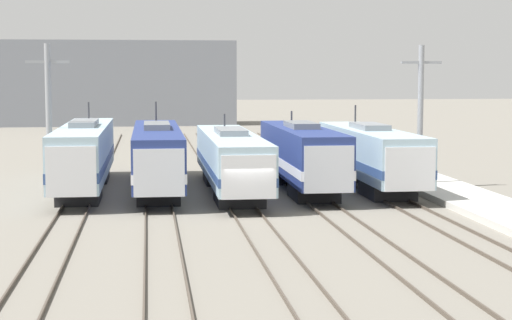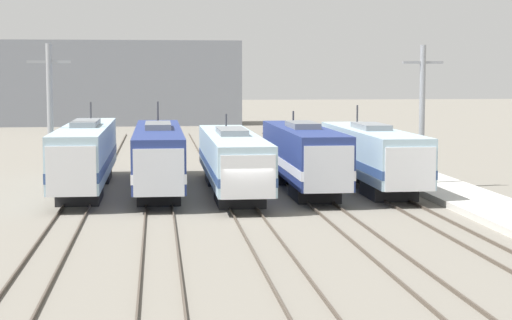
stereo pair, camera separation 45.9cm
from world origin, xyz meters
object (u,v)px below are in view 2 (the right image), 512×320
Objects in this scene: locomotive_center at (232,160)px; locomotive_center_left at (158,156)px; locomotive_far_left at (86,155)px; locomotive_far_right at (373,156)px; catenary_tower_left at (50,116)px; locomotive_center_right at (304,156)px; catenary_tower_right at (422,114)px.

locomotive_center_left is at bearing 160.89° from locomotive_center.
locomotive_far_left reaches higher than locomotive_far_right.
locomotive_far_left is at bearing 167.76° from locomotive_center.
catenary_tower_left reaches higher than locomotive_center.
locomotive_center is 1.11× the size of locomotive_far_right.
locomotive_center_right is 1.85× the size of catenary_tower_left.
locomotive_far_left is 2.14× the size of catenary_tower_left.
locomotive_center is 1.14× the size of locomotive_center_right.
catenary_tower_left is (-6.39, -0.84, 2.52)m from locomotive_center_left.
locomotive_center_right is 7.97m from catenary_tower_right.
catenary_tower_left reaches higher than locomotive_center_right.
locomotive_far_left is 13.45m from locomotive_center_right.
locomotive_far_right is at bearing -3.17° from locomotive_center_left.
locomotive_far_left is 1.16× the size of locomotive_center_right.
catenary_tower_right is (16.46, -0.84, 2.52)m from locomotive_center_left.
catenary_tower_right reaches higher than locomotive_far_right.
locomotive_far_right is at bearing 0.29° from catenary_tower_left.
catenary_tower_left reaches higher than locomotive_far_right.
catenary_tower_right is at bearing 2.42° from locomotive_center_right.
locomotive_far_left is 17.85m from locomotive_far_right.
catenary_tower_left is at bearing 180.00° from catenary_tower_right.
locomotive_center is at bearing -12.24° from locomotive_far_left.
locomotive_far_right is (17.81, -1.13, -0.12)m from locomotive_far_left.
locomotive_center_right is at bearing -7.42° from locomotive_center_left.
locomotive_center_left reaches higher than locomotive_far_right.
catenary_tower_right is (20.91, -1.23, 2.45)m from locomotive_far_left.
catenary_tower_right reaches higher than locomotive_center_right.
locomotive_far_right reaches higher than locomotive_center.
catenary_tower_right reaches higher than locomotive_center_left.
locomotive_center_right is at bearing -1.20° from catenary_tower_left.
catenary_tower_right reaches higher than locomotive_center.
catenary_tower_right is at bearing -2.92° from locomotive_center_left.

